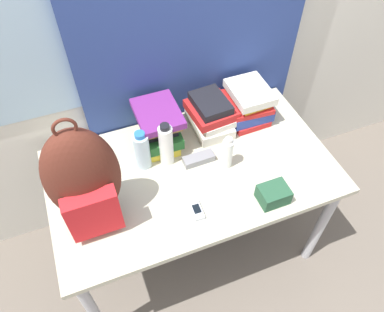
{
  "coord_description": "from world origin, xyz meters",
  "views": [
    {
      "loc": [
        -0.39,
        -0.63,
        2.12
      ],
      "look_at": [
        0.0,
        0.38,
        0.84
      ],
      "focal_mm": 35.0,
      "sensor_mm": 36.0,
      "label": 1
    }
  ],
  "objects": [
    {
      "name": "ground_plane",
      "position": [
        0.0,
        0.0,
        0.0
      ],
      "size": [
        12.0,
        12.0,
        0.0
      ],
      "primitive_type": "plane",
      "color": "#665B51"
    },
    {
      "name": "wall_back",
      "position": [
        -0.0,
        0.85,
        1.25
      ],
      "size": [
        6.0,
        0.06,
        2.5
      ],
      "color": "silver",
      "rests_on": "ground_plane"
    },
    {
      "name": "curtain_blue",
      "position": [
        0.17,
        0.79,
        1.25
      ],
      "size": [
        1.13,
        0.04,
        2.5
      ],
      "color": "navy",
      "rests_on": "ground_plane"
    },
    {
      "name": "desk",
      "position": [
        0.0,
        0.38,
        0.65
      ],
      "size": [
        1.33,
        0.76,
        0.74
      ],
      "color": "#B7B299",
      "rests_on": "ground_plane"
    },
    {
      "name": "backpack",
      "position": [
        -0.47,
        0.31,
        0.98
      ],
      "size": [
        0.29,
        0.23,
        0.56
      ],
      "color": "#512319",
      "rests_on": "desk"
    },
    {
      "name": "book_stack_left",
      "position": [
        -0.08,
        0.61,
        0.84
      ],
      "size": [
        0.2,
        0.28,
        0.21
      ],
      "color": "yellow",
      "rests_on": "desk"
    },
    {
      "name": "book_stack_center",
      "position": [
        0.19,
        0.62,
        0.82
      ],
      "size": [
        0.23,
        0.27,
        0.18
      ],
      "color": "silver",
      "rests_on": "desk"
    },
    {
      "name": "book_stack_right",
      "position": [
        0.4,
        0.62,
        0.83
      ],
      "size": [
        0.22,
        0.25,
        0.19
      ],
      "color": "red",
      "rests_on": "desk"
    },
    {
      "name": "water_bottle",
      "position": [
        -0.2,
        0.49,
        0.84
      ],
      "size": [
        0.07,
        0.07,
        0.21
      ],
      "color": "silver",
      "rests_on": "desk"
    },
    {
      "name": "sports_bottle",
      "position": [
        -0.09,
        0.48,
        0.85
      ],
      "size": [
        0.07,
        0.07,
        0.24
      ],
      "color": "white",
      "rests_on": "desk"
    },
    {
      "name": "sunscreen_bottle",
      "position": [
        0.16,
        0.35,
        0.82
      ],
      "size": [
        0.05,
        0.05,
        0.18
      ],
      "color": "white",
      "rests_on": "desk"
    },
    {
      "name": "cell_phone",
      "position": [
        -0.06,
        0.16,
        0.74
      ],
      "size": [
        0.05,
        0.1,
        0.02
      ],
      "color": "#B7BCC6",
      "rests_on": "desk"
    },
    {
      "name": "sunglasses_case",
      "position": [
        0.05,
        0.42,
        0.75
      ],
      "size": [
        0.15,
        0.06,
        0.04
      ],
      "color": "gray",
      "rests_on": "desk"
    },
    {
      "name": "camera_pouch",
      "position": [
        0.27,
        0.1,
        0.77
      ],
      "size": [
        0.13,
        0.1,
        0.08
      ],
      "color": "#234C33",
      "rests_on": "desk"
    }
  ]
}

